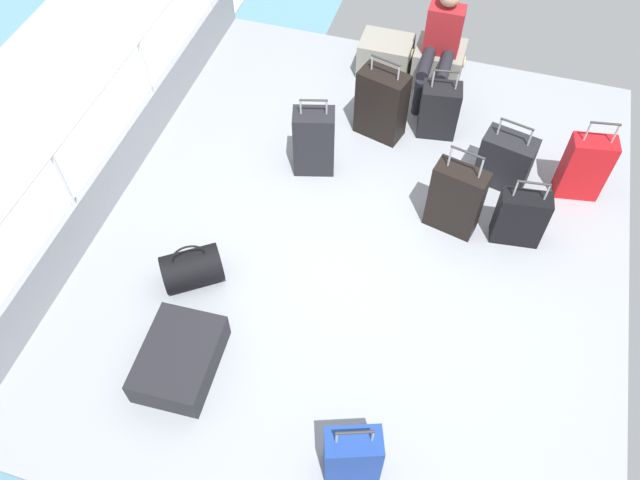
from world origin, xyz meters
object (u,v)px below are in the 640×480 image
passenger_seated (441,43)px  suitcase_0 (314,142)px  suitcase_7 (439,110)px  suitcase_8 (456,199)px  cargo_crate_0 (385,56)px  suitcase_1 (505,160)px  suitcase_2 (520,218)px  suitcase_3 (352,454)px  duffel_bag (192,268)px  suitcase_5 (585,167)px  cargo_crate_1 (438,64)px  suitcase_4 (381,104)px  suitcase_6 (180,359)px

passenger_seated → suitcase_0: (-0.84, -1.38, -0.24)m
suitcase_7 → suitcase_8: size_ratio=0.82×
cargo_crate_0 → suitcase_1: size_ratio=0.81×
cargo_crate_0 → suitcase_2: 2.40m
suitcase_1 → suitcase_3: (-0.62, -2.87, -0.00)m
cargo_crate_0 → duffel_bag: 3.12m
suitcase_8 → suitcase_1: bearing=61.7°
suitcase_2 → suitcase_5: (0.46, 0.67, 0.05)m
suitcase_2 → suitcase_3: size_ratio=1.06×
suitcase_0 → suitcase_7: bearing=38.9°
suitcase_3 → duffel_bag: 1.93m
cargo_crate_1 → suitcase_1: 1.48m
cargo_crate_1 → passenger_seated: passenger_seated is taller
passenger_seated → suitcase_5: (1.47, -1.00, -0.26)m
passenger_seated → suitcase_4: bearing=-116.8°
cargo_crate_1 → suitcase_6: cargo_crate_1 is taller
suitcase_2 → suitcase_8: (-0.54, -0.02, 0.07)m
suitcase_2 → suitcase_5: size_ratio=0.84×
cargo_crate_1 → suitcase_4: bearing=-112.2°
cargo_crate_1 → suitcase_3: bearing=-87.4°
passenger_seated → suitcase_8: bearing=-74.6°
suitcase_2 → suitcase_8: bearing=-178.0°
suitcase_3 → cargo_crate_1: bearing=92.6°
suitcase_1 → suitcase_0: bearing=-168.7°
suitcase_3 → suitcase_6: 1.43m
suitcase_4 → suitcase_0: bearing=-126.4°
suitcase_2 → suitcase_3: bearing=-109.9°
suitcase_5 → suitcase_7: suitcase_5 is taller
suitcase_7 → suitcase_2: bearing=-51.4°
suitcase_3 → suitcase_7: bearing=90.9°
cargo_crate_0 → duffel_bag: (-0.86, -3.00, -0.03)m
suitcase_4 → suitcase_7: 0.55m
suitcase_2 → suitcase_7: bearing=128.6°
suitcase_0 → cargo_crate_0: bearing=79.1°
suitcase_5 → suitcase_7: bearing=162.9°
suitcase_1 → duffel_bag: 2.85m
suitcase_2 → suitcase_1: bearing=107.2°
suitcase_0 → suitcase_5: bearing=9.4°
suitcase_8 → passenger_seated: bearing=105.4°
suitcase_8 → cargo_crate_0: bearing=118.6°
suitcase_0 → suitcase_4: (0.46, 0.63, 0.02)m
suitcase_2 → suitcase_7: 1.39m
suitcase_4 → suitcase_7: bearing=17.6°
suitcase_1 → suitcase_2: 0.65m
suitcase_1 → suitcase_7: bearing=145.7°
suitcase_3 → suitcase_6: (-1.38, 0.35, -0.13)m
suitcase_6 → duffel_bag: (-0.22, 0.73, 0.04)m
suitcase_2 → suitcase_5: suitcase_5 is taller
suitcase_2 → duffel_bag: size_ratio=1.26×
suitcase_3 → suitcase_4: size_ratio=0.77×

